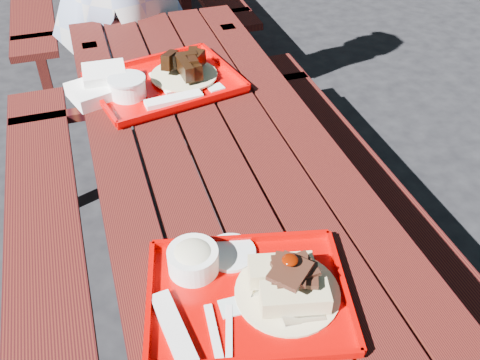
{
  "coord_description": "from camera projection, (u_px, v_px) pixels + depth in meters",
  "views": [
    {
      "loc": [
        -0.34,
        -1.2,
        1.73
      ],
      "look_at": [
        0.0,
        -0.15,
        0.82
      ],
      "focal_mm": 40.0,
      "sensor_mm": 36.0,
      "label": 1
    }
  ],
  "objects": [
    {
      "name": "picnic_table_near",
      "position": [
        226.0,
        214.0,
        1.7
      ],
      "size": [
        1.41,
        2.4,
        0.75
      ],
      "color": "#45150D",
      "rests_on": "ground"
    },
    {
      "name": "ground",
      "position": [
        228.0,
        320.0,
        2.06
      ],
      "size": [
        60.0,
        60.0,
        0.0
      ],
      "primitive_type": "plane",
      "color": "black",
      "rests_on": "ground"
    },
    {
      "name": "far_tray",
      "position": [
        163.0,
        82.0,
        1.93
      ],
      "size": [
        0.57,
        0.48,
        0.08
      ],
      "color": "#D90000",
      "rests_on": "picnic_table_near"
    },
    {
      "name": "near_tray",
      "position": [
        247.0,
        282.0,
        1.2
      ],
      "size": [
        0.52,
        0.44,
        0.14
      ],
      "color": "#B00100",
      "rests_on": "picnic_table_near"
    },
    {
      "name": "white_cloth",
      "position": [
        102.0,
        85.0,
        1.88
      ],
      "size": [
        0.25,
        0.21,
        0.09
      ],
      "color": "white",
      "rests_on": "picnic_table_near"
    }
  ]
}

